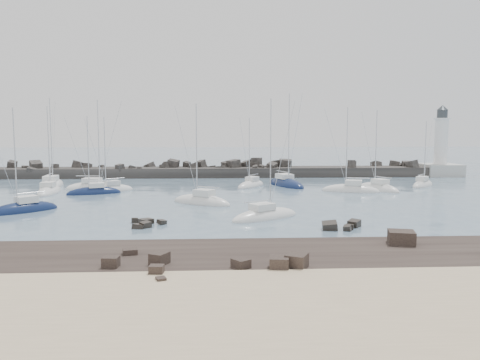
% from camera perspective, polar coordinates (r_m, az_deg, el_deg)
% --- Properties ---
extents(ground, '(400.00, 400.00, 0.00)m').
position_cam_1_polar(ground, '(53.36, -5.62, -3.59)').
color(ground, slate).
rests_on(ground, ground).
extents(sand_strip, '(140.00, 14.00, 1.00)m').
position_cam_1_polar(sand_strip, '(22.55, -9.62, -17.34)').
color(sand_strip, '#CAB28C').
rests_on(sand_strip, ground).
extents(rock_shelf, '(140.00, 12.00, 1.98)m').
position_cam_1_polar(rock_shelf, '(31.91, -7.63, -10.18)').
color(rock_shelf, black).
rests_on(rock_shelf, ground).
extents(rock_cluster_near, '(3.59, 3.55, 0.99)m').
position_cam_1_polar(rock_cluster_near, '(45.12, -11.56, -5.32)').
color(rock_cluster_near, black).
rests_on(rock_cluster_near, ground).
extents(rock_cluster_far, '(4.08, 2.86, 1.40)m').
position_cam_1_polar(rock_cluster_far, '(43.79, 11.97, -5.65)').
color(rock_cluster_far, black).
rests_on(rock_cluster_far, ground).
extents(breakwater, '(115.00, 7.31, 4.97)m').
position_cam_1_polar(breakwater, '(91.54, -9.26, 0.60)').
color(breakwater, '#292624').
rests_on(breakwater, ground).
extents(lighthouse, '(7.00, 7.00, 14.60)m').
position_cam_1_polar(lighthouse, '(101.03, 23.22, 2.26)').
color(lighthouse, '#ACADA7').
rests_on(lighthouse, ground).
extents(sailboat_1, '(3.88, 9.80, 15.12)m').
position_cam_1_polar(sailboat_1, '(80.10, -21.96, -0.67)').
color(sailboat_1, silver).
rests_on(sailboat_1, ground).
extents(sailboat_2, '(7.19, 7.05, 12.38)m').
position_cam_1_polar(sailboat_2, '(56.84, -24.87, -3.38)').
color(sailboat_2, '#0F1C41').
rests_on(sailboat_2, ground).
extents(sailboat_3, '(3.35, 8.64, 13.38)m').
position_cam_1_polar(sailboat_3, '(72.52, -22.23, -1.35)').
color(sailboat_3, silver).
rests_on(sailboat_3, ground).
extents(sailboat_4, '(9.47, 3.95, 14.56)m').
position_cam_1_polar(sailboat_4, '(74.13, -17.24, -1.01)').
color(sailboat_4, silver).
rests_on(sailboat_4, ground).
extents(sailboat_5, '(8.26, 6.73, 13.23)m').
position_cam_1_polar(sailboat_5, '(57.37, -4.71, -2.75)').
color(sailboat_5, silver).
rests_on(sailboat_5, ground).
extents(sailboat_6, '(6.01, 7.45, 11.87)m').
position_cam_1_polar(sailboat_6, '(74.56, 1.36, -0.71)').
color(sailboat_6, silver).
rests_on(sailboat_6, ground).
extents(sailboat_7, '(8.30, 6.77, 13.09)m').
position_cam_1_polar(sailboat_7, '(47.86, 3.07, -4.53)').
color(sailboat_7, silver).
rests_on(sailboat_7, ground).
extents(sailboat_8, '(6.41, 10.53, 15.91)m').
position_cam_1_polar(sailboat_8, '(76.17, 5.61, -0.58)').
color(sailboat_8, '#0F1C41').
rests_on(sailboat_8, ground).
extents(sailboat_9, '(8.73, 5.26, 13.32)m').
position_cam_1_polar(sailboat_9, '(70.24, 13.33, -1.28)').
color(sailboat_9, silver).
rests_on(sailboat_9, ground).
extents(sailboat_10, '(5.82, 8.41, 13.01)m').
position_cam_1_polar(sailboat_10, '(73.06, 16.47, -1.09)').
color(sailboat_10, silver).
rests_on(sailboat_10, ground).
extents(sailboat_12, '(6.32, 6.65, 11.35)m').
position_cam_1_polar(sailboat_12, '(80.51, 21.37, -0.61)').
color(sailboat_12, silver).
rests_on(sailboat_12, ground).
extents(sailboat_13, '(7.79, 4.59, 11.88)m').
position_cam_1_polar(sailboat_13, '(69.25, -17.37, -1.51)').
color(sailboat_13, '#0F1C41').
rests_on(sailboat_13, ground).
extents(sailboat_14, '(7.23, 6.24, 11.78)m').
position_cam_1_polar(sailboat_14, '(71.22, -15.57, -1.24)').
color(sailboat_14, silver).
rests_on(sailboat_14, ground).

